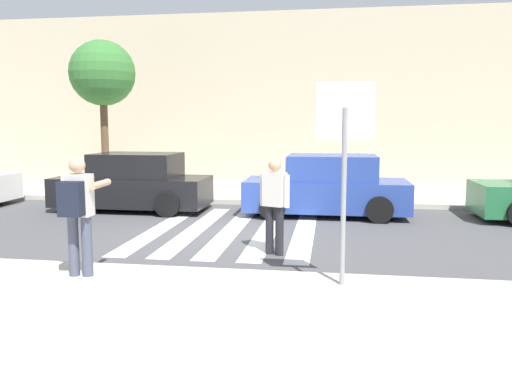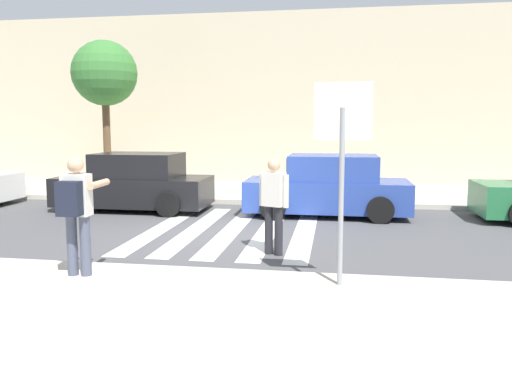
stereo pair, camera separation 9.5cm
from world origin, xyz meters
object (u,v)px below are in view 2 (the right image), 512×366
object	(u,v)px
stop_sign	(342,139)
street_tree_west	(105,75)
parked_car_black	(135,183)
parked_car_blue	(328,187)
photographer_with_backpack	(76,206)
pedestrian_crossing	(274,201)

from	to	relation	value
stop_sign	street_tree_west	world-z (taller)	street_tree_west
street_tree_west	parked_car_black	bearing A→B (deg)	-52.39
stop_sign	parked_car_blue	distance (m)	6.17
photographer_with_backpack	street_tree_west	world-z (taller)	street_tree_west
stop_sign	photographer_with_backpack	size ratio (longest dim) A/B	1.59
stop_sign	photographer_with_backpack	xyz separation A→B (m)	(-3.73, -0.20, -0.97)
stop_sign	pedestrian_crossing	size ratio (longest dim) A/B	1.59
photographer_with_backpack	parked_car_blue	world-z (taller)	photographer_with_backpack
pedestrian_crossing	street_tree_west	distance (m)	9.68
pedestrian_crossing	parked_car_blue	xyz separation A→B (m)	(0.90, 4.04, -0.25)
parked_car_black	parked_car_blue	world-z (taller)	same
stop_sign	parked_car_black	size ratio (longest dim) A/B	0.67
pedestrian_crossing	street_tree_west	bearing A→B (deg)	133.42
stop_sign	photographer_with_backpack	world-z (taller)	stop_sign
pedestrian_crossing	parked_car_black	world-z (taller)	pedestrian_crossing
parked_car_blue	street_tree_west	distance (m)	8.34
parked_car_black	parked_car_blue	xyz separation A→B (m)	(5.20, 0.00, 0.00)
pedestrian_crossing	parked_car_black	xyz separation A→B (m)	(-4.29, 4.04, -0.25)
parked_car_blue	parked_car_black	bearing A→B (deg)	180.00
parked_car_black	street_tree_west	bearing A→B (deg)	127.61
parked_car_black	street_tree_west	world-z (taller)	street_tree_west
photographer_with_backpack	parked_car_black	xyz separation A→B (m)	(-1.72, 6.20, -0.44)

